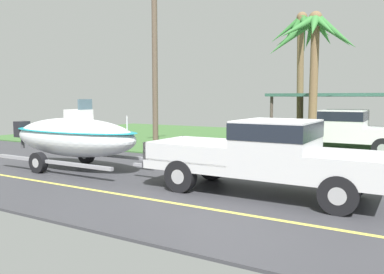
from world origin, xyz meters
name	(u,v)px	position (x,y,z in m)	size (l,w,h in m)	color
ground	(316,151)	(0.00, 8.38, -0.01)	(36.00, 22.00, 0.11)	#38383D
pickup_truck_towing	(275,153)	(0.94, 0.02, 1.01)	(5.90, 1.99, 1.80)	silver
boat_on_trailer	(73,137)	(-5.83, 0.02, 1.07)	(6.16, 2.24, 2.28)	gray
parked_pickup_background	(342,129)	(1.05, 8.42, 1.02)	(5.99, 2.07, 1.81)	silver
carport_awning	(361,96)	(1.38, 11.20, 2.41)	(7.52, 5.64, 2.52)	#4C4238
palm_tree_near_left	(301,42)	(-1.35, 10.45, 4.99)	(2.85, 2.98, 6.45)	brown
palm_tree_mid	(314,42)	(0.31, 6.14, 4.39)	(3.29, 2.87, 5.51)	brown
utility_pole	(155,52)	(-6.11, 4.95, 4.28)	(0.24, 1.80, 8.26)	brown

